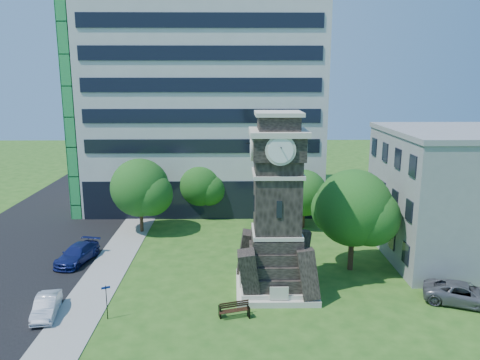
{
  "coord_description": "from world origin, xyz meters",
  "views": [
    {
      "loc": [
        0.13,
        -27.89,
        14.41
      ],
      "look_at": [
        0.62,
        7.82,
        6.49
      ],
      "focal_mm": 35.0,
      "sensor_mm": 36.0,
      "label": 1
    }
  ],
  "objects_px": {
    "car_street_mid": "(46,306)",
    "car_street_north": "(77,254)",
    "car_east_lot": "(464,294)",
    "street_sign": "(106,298)",
    "clock_tower": "(277,216)",
    "park_bench": "(234,309)"
  },
  "relations": [
    {
      "from": "clock_tower",
      "to": "car_street_mid",
      "type": "distance_m",
      "value": 15.53
    },
    {
      "from": "car_east_lot",
      "to": "street_sign",
      "type": "distance_m",
      "value": 22.61
    },
    {
      "from": "clock_tower",
      "to": "car_street_mid",
      "type": "xyz_separation_m",
      "value": [
        -14.43,
        -3.34,
        -4.68
      ]
    },
    {
      "from": "car_street_mid",
      "to": "car_east_lot",
      "type": "distance_m",
      "value": 26.44
    },
    {
      "from": "car_street_north",
      "to": "park_bench",
      "type": "height_order",
      "value": "car_street_north"
    },
    {
      "from": "park_bench",
      "to": "car_street_north",
      "type": "bearing_deg",
      "value": 127.74
    },
    {
      "from": "car_street_mid",
      "to": "car_street_north",
      "type": "xyz_separation_m",
      "value": [
        -0.86,
        8.45,
        0.09
      ]
    },
    {
      "from": "car_street_mid",
      "to": "car_east_lot",
      "type": "relative_size",
      "value": 0.73
    },
    {
      "from": "clock_tower",
      "to": "car_street_mid",
      "type": "relative_size",
      "value": 3.35
    },
    {
      "from": "park_bench",
      "to": "car_east_lot",
      "type": "bearing_deg",
      "value": -11.13
    },
    {
      "from": "car_street_mid",
      "to": "park_bench",
      "type": "relative_size",
      "value": 1.95
    },
    {
      "from": "clock_tower",
      "to": "car_street_mid",
      "type": "bearing_deg",
      "value": -166.95
    },
    {
      "from": "car_street_mid",
      "to": "street_sign",
      "type": "bearing_deg",
      "value": -17.98
    },
    {
      "from": "clock_tower",
      "to": "park_bench",
      "type": "xyz_separation_m",
      "value": [
        -2.86,
        -3.73,
        -4.77
      ]
    },
    {
      "from": "car_street_mid",
      "to": "street_sign",
      "type": "height_order",
      "value": "street_sign"
    },
    {
      "from": "car_street_north",
      "to": "car_east_lot",
      "type": "height_order",
      "value": "car_east_lot"
    },
    {
      "from": "car_east_lot",
      "to": "car_street_north",
      "type": "bearing_deg",
      "value": 97.54
    },
    {
      "from": "car_street_north",
      "to": "park_bench",
      "type": "xyz_separation_m",
      "value": [
        12.42,
        -8.84,
        -0.17
      ]
    },
    {
      "from": "street_sign",
      "to": "clock_tower",
      "type": "bearing_deg",
      "value": -3.69
    },
    {
      "from": "car_east_lot",
      "to": "street_sign",
      "type": "height_order",
      "value": "street_sign"
    },
    {
      "from": "car_street_north",
      "to": "car_east_lot",
      "type": "bearing_deg",
      "value": -2.46
    },
    {
      "from": "car_street_north",
      "to": "car_east_lot",
      "type": "xyz_separation_m",
      "value": [
        27.27,
        -7.36,
        0.01
      ]
    }
  ]
}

